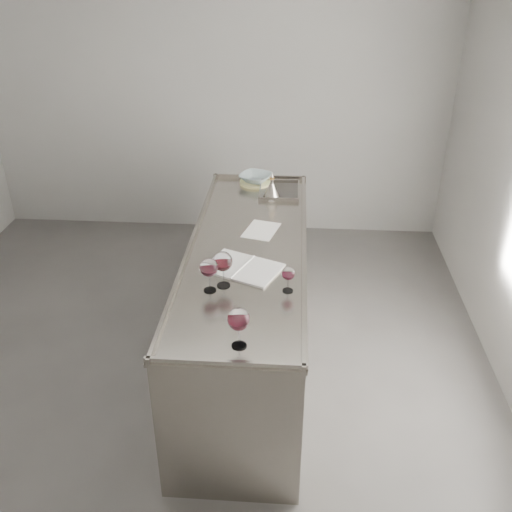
# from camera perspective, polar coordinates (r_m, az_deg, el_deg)

# --- Properties ---
(room_shell) EXTENTS (4.54, 5.04, 2.84)m
(room_shell) POSITION_cam_1_polar(r_m,az_deg,el_deg) (3.31, -10.10, 5.87)
(room_shell) COLOR #4B4946
(room_shell) RESTS_ON ground
(counter) EXTENTS (0.77, 2.42, 0.97)m
(counter) POSITION_cam_1_polar(r_m,az_deg,el_deg) (3.94, -0.83, -4.99)
(counter) COLOR gray
(counter) RESTS_ON ground
(wine_glass_left) EXTENTS (0.10, 0.10, 0.20)m
(wine_glass_left) POSITION_cam_1_polar(r_m,az_deg,el_deg) (3.17, -4.73, -1.24)
(wine_glass_left) COLOR white
(wine_glass_left) RESTS_ON counter
(wine_glass_middle) EXTENTS (0.11, 0.11, 0.22)m
(wine_glass_middle) POSITION_cam_1_polar(r_m,az_deg,el_deg) (3.20, -3.34, -0.63)
(wine_glass_middle) COLOR white
(wine_glass_middle) RESTS_ON counter
(wine_glass_right) EXTENTS (0.11, 0.11, 0.22)m
(wine_glass_right) POSITION_cam_1_polar(r_m,az_deg,el_deg) (2.73, -1.75, -6.44)
(wine_glass_right) COLOR white
(wine_glass_right) RESTS_ON counter
(wine_glass_small) EXTENTS (0.08, 0.08, 0.15)m
(wine_glass_small) POSITION_cam_1_polar(r_m,az_deg,el_deg) (3.18, 3.24, -1.84)
(wine_glass_small) COLOR white
(wine_glass_small) RESTS_ON counter
(notebook) EXTENTS (0.52, 0.45, 0.02)m
(notebook) POSITION_cam_1_polar(r_m,az_deg,el_deg) (3.44, -1.34, -1.17)
(notebook) COLOR silver
(notebook) RESTS_ON counter
(loose_paper_top) EXTENTS (0.27, 0.33, 0.00)m
(loose_paper_top) POSITION_cam_1_polar(r_m,az_deg,el_deg) (3.90, 0.52, 2.60)
(loose_paper_top) COLOR silver
(loose_paper_top) RESTS_ON counter
(trivet) EXTENTS (0.34, 0.34, 0.02)m
(trivet) POSITION_cam_1_polar(r_m,az_deg,el_deg) (4.67, -0.04, 7.38)
(trivet) COLOR #EAE697
(trivet) RESTS_ON counter
(ceramic_bowl) EXTENTS (0.32, 0.32, 0.06)m
(ceramic_bowl) POSITION_cam_1_polar(r_m,az_deg,el_deg) (4.66, -0.04, 7.84)
(ceramic_bowl) COLOR #8EA2A5
(ceramic_bowl) RESTS_ON trivet
(wine_funnel) EXTENTS (0.14, 0.14, 0.21)m
(wine_funnel) POSITION_cam_1_polar(r_m,az_deg,el_deg) (4.38, 1.60, 6.58)
(wine_funnel) COLOR #A39B91
(wine_funnel) RESTS_ON counter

